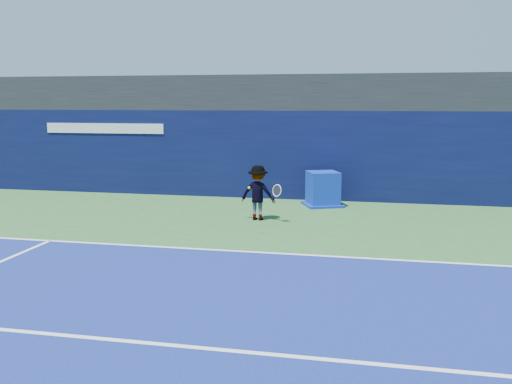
{
  "coord_description": "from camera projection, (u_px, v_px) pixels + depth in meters",
  "views": [
    {
      "loc": [
        2.58,
        -8.97,
        3.32
      ],
      "look_at": [
        -0.41,
        5.2,
        1.0
      ],
      "focal_mm": 40.0,
      "sensor_mm": 36.0,
      "label": 1
    }
  ],
  "objects": [
    {
      "name": "service_line",
      "position": [
        177.0,
        346.0,
        7.79
      ],
      "size": [
        24.0,
        0.1,
        0.01
      ],
      "primitive_type": "cube",
      "color": "white",
      "rests_on": "ground"
    },
    {
      "name": "ground",
      "position": [
        217.0,
        298.0,
        9.72
      ],
      "size": [
        80.0,
        80.0,
        0.0
      ],
      "primitive_type": "plane",
      "color": "#2D632C",
      "rests_on": "ground"
    },
    {
      "name": "stadium_band",
      "position": [
        304.0,
        93.0,
        20.26
      ],
      "size": [
        36.0,
        3.0,
        1.2
      ],
      "primitive_type": "cube",
      "color": "black",
      "rests_on": "back_wall_assembly"
    },
    {
      "name": "equipment_cart",
      "position": [
        323.0,
        190.0,
        18.2
      ],
      "size": [
        1.5,
        1.5,
        1.1
      ],
      "color": "#0C28A9",
      "rests_on": "ground"
    },
    {
      "name": "back_wall_assembly",
      "position": [
        299.0,
        154.0,
        19.63
      ],
      "size": [
        36.0,
        1.03,
        3.0
      ],
      "color": "#090E35",
      "rests_on": "ground"
    },
    {
      "name": "tennis_player",
      "position": [
        258.0,
        193.0,
        15.99
      ],
      "size": [
        1.25,
        0.71,
        1.54
      ],
      "color": "silver",
      "rests_on": "ground"
    },
    {
      "name": "baseline",
      "position": [
        254.0,
        252.0,
        12.62
      ],
      "size": [
        24.0,
        0.1,
        0.01
      ],
      "primitive_type": "cube",
      "color": "white",
      "rests_on": "ground"
    },
    {
      "name": "tennis_ball",
      "position": [
        249.0,
        188.0,
        13.98
      ],
      "size": [
        0.06,
        0.06,
        0.06
      ],
      "color": "#C3E219",
      "rests_on": "ground"
    }
  ]
}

